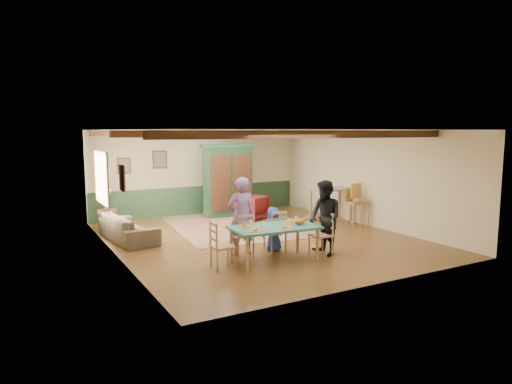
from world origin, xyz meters
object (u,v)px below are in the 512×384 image
dining_chair_end_left (223,246)px  cat (300,221)px  end_table (107,221)px  dining_table (274,244)px  armoire (228,180)px  bar_stool_right (361,205)px  person_child (273,229)px  dining_chair_far_right (275,231)px  person_woman (325,218)px  table_lamp (106,200)px  dining_chair_far_left (243,234)px  person_man (241,216)px  dining_chair_end_right (321,234)px  counter_table (331,205)px  sofa (128,228)px  armchair (251,208)px  bar_stool_left (353,207)px

dining_chair_end_left → cat: (1.67, -0.19, 0.36)m
end_table → dining_table: bearing=-61.8°
armoire → bar_stool_right: size_ratio=1.89×
end_table → person_child: bearing=-52.7°
dining_chair_far_right → bar_stool_right: 3.75m
person_woman → table_lamp: bearing=-138.3°
dining_chair_far_left → person_man: bearing=-90.0°
dining_chair_end_right → counter_table: size_ratio=0.77×
cat → sofa: (-2.72, 3.45, -0.52)m
dining_chair_end_left → person_man: person_man is taller
armoire → bar_stool_right: bearing=-47.0°
armchair → end_table: bearing=-30.3°
counter_table → armchair: bearing=141.5°
dining_chair_end_right → table_lamp: table_lamp is taller
dining_chair_far_left → sofa: (-1.82, 2.59, -0.16)m
bar_stool_right → sofa: bearing=161.6°
person_man → bar_stool_left: size_ratio=1.61×
armchair → person_man: bearing=32.8°
person_man → sofa: bearing=-50.7°
dining_table → cat: cat is taller
person_child → counter_table: counter_table is taller
dining_chair_far_left → armoire: bearing=-108.3°
dining_table → cat: bearing=-13.5°
bar_stool_right → armchair: bearing=128.8°
dining_table → table_lamp: size_ratio=3.27×
dining_chair_far_left → armoire: 4.76m
dining_chair_end_right → cat: size_ratio=2.64×
dining_chair_end_right → person_man: person_man is taller
armchair → table_lamp: table_lamp is taller
person_child → bar_stool_right: (3.55, 1.11, 0.10)m
person_child → sofa: size_ratio=0.46×
dining_table → bar_stool_left: (3.83, 2.01, 0.16)m
dining_chair_end_right → bar_stool_left: bar_stool_left is taller
person_woman → person_child: bearing=-133.3°
dining_chair_far_right → person_child: size_ratio=0.95×
dining_table → dining_chair_far_right: 0.82m
person_man → person_child: 0.87m
armchair → counter_table: counter_table is taller
dining_chair_far_right → cat: 0.90m
dining_chair_far_right → table_lamp: size_ratio=1.72×
person_man → person_child: size_ratio=1.72×
counter_table → person_child: bearing=-148.2°
table_lamp → cat: bearing=-57.5°
dining_table → armoire: bearing=74.9°
dining_table → person_man: (-0.35, 0.81, 0.48)m
dining_chair_far_left → person_child: person_child is taller
armoire → sofa: armoire is taller
counter_table → bar_stool_left: 0.76m
person_woman → sofa: (-3.41, 3.39, -0.50)m
sofa → person_child: bearing=-140.3°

